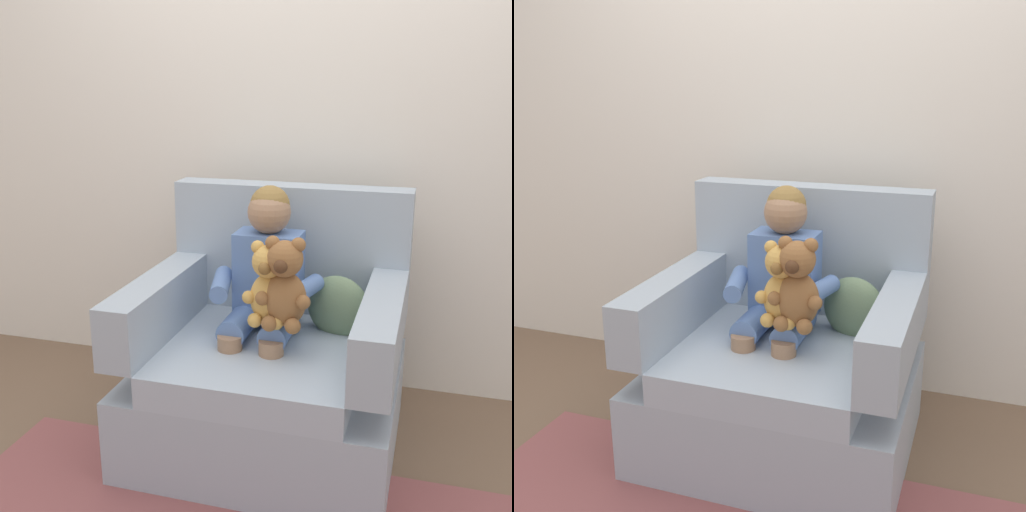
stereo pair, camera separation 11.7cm
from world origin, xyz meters
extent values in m
plane|color=brown|center=(0.00, 0.00, 0.00)|extent=(8.00, 8.00, 0.00)
cube|color=silver|center=(0.00, 0.70, 1.30)|extent=(6.00, 0.10, 2.60)
cube|color=#9EADBC|center=(0.00, 0.00, 0.17)|extent=(1.01, 0.88, 0.34)
cube|color=#A6B6C6|center=(0.00, -0.07, 0.40)|extent=(0.73, 0.74, 0.12)
cube|color=#9EADBC|center=(0.00, 0.37, 0.73)|extent=(1.01, 0.14, 0.55)
cube|color=#9EADBC|center=(-0.43, -0.07, 0.58)|extent=(0.14, 0.74, 0.23)
cube|color=#9EADBC|center=(0.43, -0.07, 0.58)|extent=(0.14, 0.74, 0.23)
cube|color=#597AB7|center=(-0.03, 0.13, 0.69)|extent=(0.26, 0.16, 0.34)
sphere|color=#9E7556|center=(-0.03, 0.13, 0.94)|extent=(0.17, 0.17, 0.17)
sphere|color=olive|center=(-0.03, 0.14, 0.96)|extent=(0.16, 0.16, 0.16)
cylinder|color=#597AB7|center=(-0.11, 0.00, 0.52)|extent=(0.11, 0.26, 0.11)
cylinder|color=#9E7556|center=(-0.11, -0.13, 0.37)|extent=(0.09, 0.09, 0.30)
cylinder|color=#597AB7|center=(0.05, 0.00, 0.52)|extent=(0.11, 0.26, 0.11)
cylinder|color=#9E7556|center=(0.05, -0.13, 0.37)|extent=(0.09, 0.09, 0.30)
cylinder|color=#597AB7|center=(-0.19, 0.01, 0.67)|extent=(0.13, 0.27, 0.07)
cylinder|color=#597AB7|center=(0.13, 0.01, 0.67)|extent=(0.13, 0.27, 0.07)
ellipsoid|color=brown|center=(0.09, -0.10, 0.67)|extent=(0.16, 0.13, 0.20)
sphere|color=brown|center=(0.09, -0.12, 0.83)|extent=(0.13, 0.13, 0.13)
sphere|color=#4C2D19|center=(0.09, -0.17, 0.82)|extent=(0.05, 0.05, 0.05)
sphere|color=brown|center=(0.04, -0.11, 0.88)|extent=(0.05, 0.05, 0.05)
sphere|color=brown|center=(0.02, -0.14, 0.68)|extent=(0.05, 0.05, 0.05)
sphere|color=brown|center=(0.05, -0.16, 0.60)|extent=(0.06, 0.06, 0.06)
sphere|color=brown|center=(0.14, -0.11, 0.88)|extent=(0.05, 0.05, 0.05)
sphere|color=brown|center=(0.16, -0.14, 0.68)|extent=(0.05, 0.05, 0.05)
sphere|color=brown|center=(0.13, -0.16, 0.60)|extent=(0.06, 0.06, 0.06)
ellipsoid|color=gold|center=(0.03, -0.09, 0.67)|extent=(0.14, 0.12, 0.19)
sphere|color=gold|center=(0.03, -0.10, 0.81)|extent=(0.12, 0.12, 0.12)
sphere|color=brown|center=(0.03, -0.15, 0.80)|extent=(0.05, 0.05, 0.05)
sphere|color=gold|center=(-0.02, -0.09, 0.86)|extent=(0.05, 0.05, 0.05)
sphere|color=gold|center=(-0.04, -0.12, 0.67)|extent=(0.05, 0.05, 0.05)
sphere|color=gold|center=(-0.01, -0.14, 0.60)|extent=(0.05, 0.05, 0.05)
sphere|color=gold|center=(0.07, -0.09, 0.86)|extent=(0.05, 0.05, 0.05)
sphere|color=gold|center=(0.10, -0.12, 0.67)|extent=(0.05, 0.05, 0.05)
sphere|color=gold|center=(0.07, -0.14, 0.60)|extent=(0.05, 0.05, 0.05)
ellipsoid|color=slate|center=(0.24, 0.16, 0.56)|extent=(0.28, 0.18, 0.26)
camera|label=1|loc=(0.59, -2.18, 1.46)|focal=44.22mm
camera|label=2|loc=(0.70, -2.15, 1.46)|focal=44.22mm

